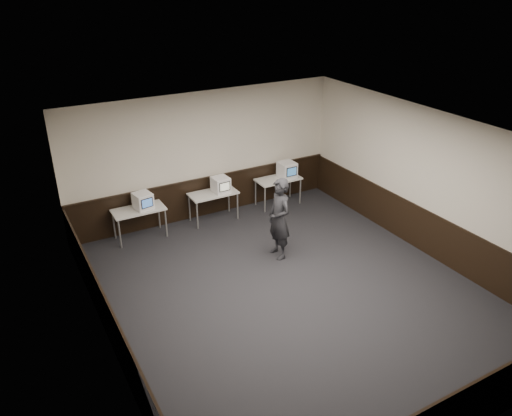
{
  "coord_description": "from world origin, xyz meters",
  "views": [
    {
      "loc": [
        -4.57,
        -6.79,
        5.82
      ],
      "look_at": [
        0.11,
        1.6,
        1.15
      ],
      "focal_mm": 35.0,
      "sensor_mm": 36.0,
      "label": 1
    }
  ],
  "objects": [
    {
      "name": "emac_right",
      "position": [
        2.15,
        3.57,
        0.96
      ],
      "size": [
        0.42,
        0.46,
        0.42
      ],
      "rotation": [
        0.0,
        0.0,
        0.01
      ],
      "color": "white",
      "rests_on": "desk_right"
    },
    {
      "name": "desk_right",
      "position": [
        1.9,
        3.6,
        0.68
      ],
      "size": [
        1.2,
        0.6,
        0.75
      ],
      "color": "silver",
      "rests_on": "ground"
    },
    {
      "name": "desk_left",
      "position": [
        -1.9,
        3.6,
        0.68
      ],
      "size": [
        1.2,
        0.6,
        0.75
      ],
      "color": "silver",
      "rests_on": "ground"
    },
    {
      "name": "wainscot_left",
      "position": [
        -3.48,
        0.0,
        0.5
      ],
      "size": [
        0.04,
        7.98,
        1.0
      ],
      "primitive_type": "cube",
      "color": "black",
      "rests_on": "left_wall"
    },
    {
      "name": "wainscot_back",
      "position": [
        0.0,
        3.98,
        0.5
      ],
      "size": [
        6.98,
        0.04,
        1.0
      ],
      "primitive_type": "cube",
      "color": "black",
      "rests_on": "back_wall"
    },
    {
      "name": "emac_center",
      "position": [
        0.2,
        3.55,
        0.95
      ],
      "size": [
        0.41,
        0.44,
        0.39
      ],
      "rotation": [
        0.0,
        0.0,
        0.05
      ],
      "color": "white",
      "rests_on": "desk_center"
    },
    {
      "name": "floor",
      "position": [
        0.0,
        0.0,
        0.0
      ],
      "size": [
        8.0,
        8.0,
        0.0
      ],
      "primitive_type": "plane",
      "color": "black",
      "rests_on": "ground"
    },
    {
      "name": "right_wall",
      "position": [
        3.5,
        0.0,
        1.6
      ],
      "size": [
        0.0,
        8.0,
        8.0
      ],
      "primitive_type": "plane",
      "rotation": [
        1.57,
        0.0,
        -1.57
      ],
      "color": "beige",
      "rests_on": "ground"
    },
    {
      "name": "person",
      "position": [
        0.52,
        1.31,
        0.92
      ],
      "size": [
        0.45,
        0.67,
        1.83
      ],
      "primitive_type": "imported",
      "rotation": [
        0.0,
        0.0,
        -1.58
      ],
      "color": "black",
      "rests_on": "ground"
    },
    {
      "name": "ceiling",
      "position": [
        0.0,
        0.0,
        3.2
      ],
      "size": [
        8.0,
        8.0,
        0.0
      ],
      "primitive_type": "plane",
      "rotation": [
        3.14,
        0.0,
        0.0
      ],
      "color": "white",
      "rests_on": "back_wall"
    },
    {
      "name": "back_wall",
      "position": [
        0.0,
        4.0,
        1.6
      ],
      "size": [
        7.0,
        0.0,
        7.0
      ],
      "primitive_type": "plane",
      "rotation": [
        1.57,
        0.0,
        0.0
      ],
      "color": "beige",
      "rests_on": "ground"
    },
    {
      "name": "wainscot_right",
      "position": [
        3.48,
        0.0,
        0.5
      ],
      "size": [
        0.04,
        7.98,
        1.0
      ],
      "primitive_type": "cube",
      "color": "black",
      "rests_on": "right_wall"
    },
    {
      "name": "left_wall",
      "position": [
        -3.5,
        0.0,
        1.6
      ],
      "size": [
        0.0,
        8.0,
        8.0
      ],
      "primitive_type": "plane",
      "rotation": [
        1.57,
        0.0,
        1.57
      ],
      "color": "beige",
      "rests_on": "ground"
    },
    {
      "name": "desk_center",
      "position": [
        0.0,
        3.6,
        0.68
      ],
      "size": [
        1.2,
        0.6,
        0.75
      ],
      "color": "silver",
      "rests_on": "ground"
    },
    {
      "name": "emac_left",
      "position": [
        -1.78,
        3.57,
        0.94
      ],
      "size": [
        0.45,
        0.47,
        0.39
      ],
      "rotation": [
        0.0,
        0.0,
        0.17
      ],
      "color": "white",
      "rests_on": "desk_left"
    },
    {
      "name": "front_wall",
      "position": [
        0.0,
        -4.0,
        1.6
      ],
      "size": [
        7.0,
        0.0,
        7.0
      ],
      "primitive_type": "plane",
      "rotation": [
        -1.57,
        0.0,
        0.0
      ],
      "color": "beige",
      "rests_on": "ground"
    },
    {
      "name": "wainscot_rail",
      "position": [
        0.0,
        3.96,
        1.02
      ],
      "size": [
        6.98,
        0.06,
        0.04
      ],
      "primitive_type": "cube",
      "color": "black",
      "rests_on": "wainscot_back"
    }
  ]
}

